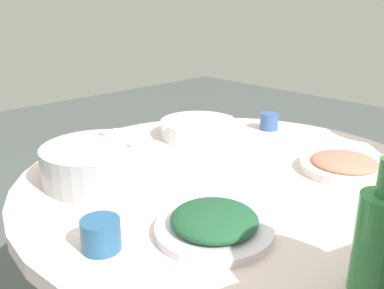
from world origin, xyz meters
TOP-DOWN VIEW (x-y plane):
  - round_dining_table at (0.00, 0.00)m, footprint 1.13×1.13m
  - rice_bowl at (-0.27, 0.22)m, footprint 0.29×0.29m
  - soup_bowl at (0.16, 0.30)m, footprint 0.28×0.26m
  - dish_greens at (-0.25, -0.17)m, footprint 0.24×0.24m
  - dish_shrimp at (0.23, -0.20)m, footprint 0.23×0.23m
  - green_bottle at (-0.20, -0.46)m, footprint 0.07×0.07m
  - tea_cup_far at (-0.44, -0.06)m, footprint 0.07×0.07m
  - tea_cup_side at (0.41, 0.18)m, footprint 0.06×0.06m

SIDE VIEW (x-z plane):
  - round_dining_table at x=0.00m, z-range 0.23..0.95m
  - dish_shrimp at x=0.23m, z-range 0.72..0.76m
  - dish_greens at x=-0.25m, z-range 0.72..0.77m
  - soup_bowl at x=0.16m, z-range 0.72..0.78m
  - tea_cup_side at x=0.41m, z-range 0.72..0.78m
  - tea_cup_far at x=-0.44m, z-range 0.72..0.78m
  - rice_bowl at x=-0.27m, z-range 0.72..0.82m
  - green_bottle at x=-0.20m, z-range 0.70..0.93m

